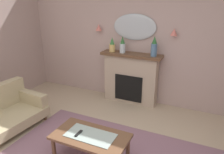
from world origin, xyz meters
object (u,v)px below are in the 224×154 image
(wall_mirror, at_px, (134,27))
(tv_remote, at_px, (79,134))
(mantel_vase_centre, at_px, (112,45))
(wall_sconce_left, at_px, (99,28))
(coffee_table, at_px, (91,139))
(mantel_vase_left, at_px, (123,45))
(fireplace, at_px, (131,79))
(mantel_vase_right, at_px, (154,47))
(wall_sconce_right, at_px, (174,32))

(wall_mirror, xyz_separation_m, tv_remote, (-0.00, -2.30, -1.26))
(mantel_vase_centre, bearing_deg, wall_sconce_left, 163.30)
(coffee_table, bearing_deg, mantel_vase_left, 99.95)
(fireplace, distance_m, tv_remote, 2.16)
(mantel_vase_centre, xyz_separation_m, tv_remote, (0.45, -2.13, -0.85))
(fireplace, xyz_separation_m, tv_remote, (-0.00, -2.15, -0.12))
(wall_mirror, bearing_deg, fireplace, -90.00)
(mantel_vase_right, distance_m, coffee_table, 2.31)
(wall_sconce_right, relative_size, tv_remote, 0.88)
(mantel_vase_centre, bearing_deg, mantel_vase_right, -0.00)
(wall_mirror, relative_size, coffee_table, 0.87)
(fireplace, bearing_deg, mantel_vase_left, -171.94)
(fireplace, height_order, wall_mirror, wall_mirror)
(fireplace, bearing_deg, wall_sconce_right, 6.16)
(wall_sconce_left, relative_size, coffee_table, 0.13)
(wall_mirror, height_order, coffee_table, wall_mirror)
(wall_sconce_right, bearing_deg, mantel_vase_left, -173.48)
(fireplace, xyz_separation_m, mantel_vase_centre, (-0.45, -0.03, 0.73))
(wall_sconce_left, bearing_deg, fireplace, -6.16)
(fireplace, bearing_deg, wall_mirror, 90.00)
(wall_sconce_right, distance_m, coffee_table, 2.63)
(wall_sconce_right, height_order, tv_remote, wall_sconce_right)
(wall_sconce_right, xyz_separation_m, coffee_table, (-0.69, -2.20, -1.28))
(mantel_vase_right, bearing_deg, wall_sconce_left, 174.92)
(fireplace, height_order, mantel_vase_right, mantel_vase_right)
(wall_sconce_left, distance_m, wall_sconce_right, 1.70)
(wall_sconce_left, relative_size, wall_sconce_right, 1.00)
(mantel_vase_right, xyz_separation_m, wall_sconce_left, (-1.35, 0.12, 0.31))
(wall_mirror, bearing_deg, coffee_table, -85.82)
(mantel_vase_left, xyz_separation_m, tv_remote, (0.20, -2.13, -0.87))
(coffee_table, bearing_deg, wall_sconce_left, 114.79)
(mantel_vase_left, relative_size, tv_remote, 2.28)
(mantel_vase_left, distance_m, coffee_table, 2.31)
(mantel_vase_right, bearing_deg, fireplace, 176.76)
(coffee_table, xyz_separation_m, tv_remote, (-0.17, -0.05, 0.07))
(mantel_vase_left, relative_size, mantel_vase_right, 0.87)
(wall_sconce_left, relative_size, tv_remote, 0.88)
(fireplace, bearing_deg, mantel_vase_centre, -176.40)
(mantel_vase_centre, bearing_deg, wall_sconce_right, 5.27)
(fireplace, bearing_deg, tv_remote, -90.13)
(mantel_vase_centre, relative_size, wall_mirror, 0.34)
(tv_remote, bearing_deg, mantel_vase_left, 95.25)
(coffee_table, distance_m, tv_remote, 0.19)
(fireplace, distance_m, coffee_table, 2.12)
(mantel_vase_left, height_order, tv_remote, mantel_vase_left)
(mantel_vase_right, height_order, tv_remote, mantel_vase_right)
(mantel_vase_centre, distance_m, wall_mirror, 0.63)
(mantel_vase_right, relative_size, tv_remote, 2.63)
(fireplace, bearing_deg, wall_sconce_left, 173.84)
(mantel_vase_centre, distance_m, tv_remote, 2.33)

